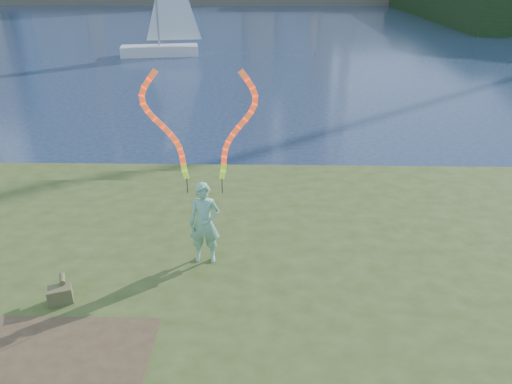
{
  "coord_description": "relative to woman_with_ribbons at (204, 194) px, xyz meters",
  "views": [
    {
      "loc": [
        1.1,
        -8.24,
        6.13
      ],
      "look_at": [
        0.89,
        1.0,
        1.88
      ],
      "focal_mm": 35.0,
      "sensor_mm": 36.0,
      "label": 1
    }
  ],
  "objects": [
    {
      "name": "woman_with_ribbons",
      "position": [
        0.0,
        0.0,
        0.0
      ],
      "size": [
        2.05,
        0.4,
        4.01
      ],
      "rotation": [
        0.0,
        0.0,
        0.01
      ],
      "color": "#1B7D4C",
      "rests_on": "grassy_knoll"
    },
    {
      "name": "sailboat",
      "position": [
        -6.35,
        28.56,
        -0.7
      ],
      "size": [
        5.87,
        2.72,
        8.8
      ],
      "rotation": [
        0.0,
        0.0,
        0.18
      ],
      "color": "silver",
      "rests_on": "ground"
    },
    {
      "name": "grassy_knoll",
      "position": [
        0.06,
        -2.45,
        -1.87
      ],
      "size": [
        20.0,
        18.0,
        0.8
      ],
      "color": "#364518",
      "rests_on": "ground"
    },
    {
      "name": "canvas_bag",
      "position": [
        -2.37,
        -1.42,
        -1.25
      ],
      "size": [
        0.48,
        0.54,
        0.39
      ],
      "rotation": [
        0.0,
        0.0,
        0.37
      ],
      "color": "#4A4B28",
      "rests_on": "grassy_knoll"
    },
    {
      "name": "ground",
      "position": [
        0.06,
        -0.16,
        -2.21
      ],
      "size": [
        320.0,
        320.0,
        0.0
      ],
      "primitive_type": "plane",
      "color": "#1A2741",
      "rests_on": "ground"
    }
  ]
}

